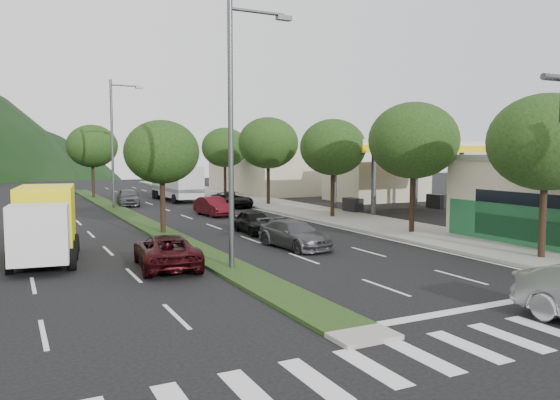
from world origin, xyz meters
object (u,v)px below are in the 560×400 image
tree_r_a (546,142)px  tree_r_b (413,141)px  tree_r_c (333,147)px  motorhome (177,182)px  tree_med_near (162,152)px  streetlight_near (236,121)px  suv_maroon (166,251)px  tree_r_e (225,148)px  tree_r_d (268,143)px  car_queue_e (128,197)px  box_truck (45,226)px  car_queue_c (213,206)px  tree_med_far (92,146)px  streetlight_mid (115,137)px  car_queue_a (255,222)px  car_queue_b (294,234)px  car_queue_d (232,199)px

tree_r_a → tree_r_b: tree_r_b is taller
tree_r_c → motorhome: size_ratio=0.77×
tree_med_near → streetlight_near: size_ratio=0.60×
tree_med_near → suv_maroon: (-2.08, -8.49, -3.78)m
tree_r_a → tree_r_e: 36.00m
tree_r_d → tree_med_near: tree_r_d is taller
tree_r_a → tree_r_c: size_ratio=1.02×
tree_r_d → car_queue_e: size_ratio=1.71×
tree_r_b → tree_r_a: bearing=-90.0°
tree_r_c → box_truck: (-18.12, -6.95, -3.33)m
tree_r_d → tree_r_e: bearing=90.0°
tree_med_near → car_queue_e: 17.49m
tree_r_a → car_queue_e: tree_r_a is taller
tree_r_c → car_queue_e: size_ratio=1.55×
tree_med_near → car_queue_c: (5.37, 7.03, -3.77)m
tree_med_far → car_queue_e: bearing=-80.5°
tree_r_e → streetlight_mid: size_ratio=0.67×
tree_r_a → tree_r_d: tree_r_d is taller
tree_r_c → tree_r_d: 10.01m
car_queue_a → tree_r_d: bearing=63.4°
tree_r_c → car_queue_a: 9.30m
tree_r_a → tree_med_near: bearing=130.6°
tree_r_b → box_truck: size_ratio=1.10×
car_queue_b → car_queue_c: size_ratio=1.10×
tree_r_c → car_queue_d: 11.32m
car_queue_b → car_queue_e: bearing=90.0°
tree_r_c → suv_maroon: 18.03m
tree_r_e → tree_r_b: bearing=-90.0°
tree_med_far → car_queue_e: size_ratio=1.66×
tree_r_d → box_truck: 25.10m
suv_maroon → motorhome: (8.55, 28.42, 1.05)m
tree_r_e → tree_med_near: tree_r_e is taller
car_queue_a → motorhome: 21.87m
car_queue_c → motorhome: motorhome is taller
car_queue_c → car_queue_e: car_queue_e is taller
tree_r_c → car_queue_b: size_ratio=1.48×
streetlight_mid → motorhome: size_ratio=1.19×
tree_r_e → tree_med_near: bearing=-118.6°
car_queue_e → streetlight_near: bearing=-85.7°
tree_r_b → streetlight_mid: bearing=119.3°
tree_r_b → tree_med_far: tree_r_b is taller
tree_med_near → streetlight_mid: 15.05m
tree_r_b → car_queue_b: bearing=-173.8°
tree_r_d → car_queue_d: bearing=179.5°
car_queue_d → car_queue_e: car_queue_e is taller
suv_maroon → car_queue_a: bearing=-128.5°
streetlight_near → tree_r_b: bearing=18.7°
car_queue_b → tree_r_e: bearing=68.3°
tree_r_a → tree_med_far: bearing=106.7°
tree_r_e → tree_med_far: bearing=161.6°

